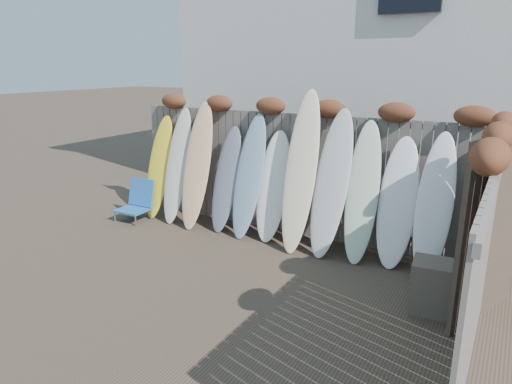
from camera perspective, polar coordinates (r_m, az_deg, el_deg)
The scene contains 18 objects.
ground at distance 5.91m, azimuth -5.97°, elevation -12.16°, with size 80.00×80.00×0.00m, color #493A2D.
back_fence at distance 7.43m, azimuth 5.02°, elevation 3.47°, with size 6.05×0.28×2.24m.
right_fence at distance 4.73m, azimuth 26.75°, elevation -5.95°, with size 0.28×4.40×2.24m.
house at distance 11.02m, azimuth 17.06°, elevation 17.39°, with size 8.50×5.50×6.33m.
beach_chair at distance 8.62m, azimuth -14.65°, elevation -1.12°, with size 0.55×0.59×0.72m.
wooden_crate at distance 5.69m, azimuth 21.44°, elevation -10.98°, with size 0.52×0.43×0.60m, color #705D54.
lattice_panel at distance 5.55m, azimuth 27.33°, elevation -4.21°, with size 0.06×1.37×2.06m, color #2F291C.
surfboard_0 at distance 8.60m, azimuth -12.01°, elevation 3.10°, with size 0.50×0.07×1.93m, color yellow.
surfboard_1 at distance 8.25m, azimuth -9.79°, elevation 3.27°, with size 0.46×0.07×2.10m, color beige.
surfboard_2 at distance 7.90m, azimuth -7.36°, elevation 3.30°, with size 0.50×0.07×2.23m, color #FDDB8D.
surfboard_3 at distance 7.70m, azimuth -3.73°, elevation 1.58°, with size 0.48×0.07×1.82m, color slate.
surfboard_4 at distance 7.40m, azimuth -0.87°, elevation 1.96°, with size 0.50×0.07×2.07m, color #81A2BC.
surfboard_5 at distance 7.28m, azimuth 2.12°, elevation 0.72°, with size 0.52×0.07×1.81m, color white.
surfboard_6 at distance 6.88m, azimuth 5.62°, elevation 2.62°, with size 0.49×0.07×2.51m, color #FBE5C4.
surfboard_7 at distance 6.75m, azimuth 9.41°, elevation 1.07°, with size 0.53×0.07×2.23m, color silver.
surfboard_8 at distance 6.65m, azimuth 13.16°, elevation -0.00°, with size 0.46×0.07×2.08m, color silver.
surfboard_9 at distance 6.62m, azimuth 17.28°, elevation -1.27°, with size 0.53×0.07×1.87m, color white.
surfboard_10 at distance 6.47m, azimuth 21.41°, elevation -1.56°, with size 0.47×0.07×1.98m, color white.
Camera 1 is at (3.12, -4.20, 2.75)m, focal length 32.00 mm.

